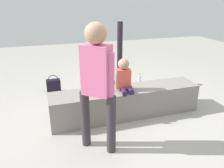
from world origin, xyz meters
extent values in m
plane|color=#A5A096|center=(0.00, 0.00, 0.00)|extent=(12.00, 12.00, 0.00)
cube|color=gray|center=(0.00, 0.00, 0.22)|extent=(2.32, 0.46, 0.44)
cylinder|color=#251946|center=(-0.09, -0.14, 0.48)|extent=(0.13, 0.26, 0.08)
cylinder|color=#251946|center=(0.02, -0.11, 0.48)|extent=(0.13, 0.26, 0.08)
cube|color=#E35345|center=(-0.06, -0.02, 0.63)|extent=(0.23, 0.17, 0.28)
sphere|color=tan|center=(-0.06, -0.02, 0.85)|extent=(0.16, 0.16, 0.16)
cylinder|color=tan|center=(-0.17, -0.04, 0.62)|extent=(0.05, 0.05, 0.21)
cylinder|color=tan|center=(0.06, 0.01, 0.62)|extent=(0.05, 0.05, 0.21)
cylinder|color=#312B30|center=(-0.48, -0.78, 0.37)|extent=(0.11, 0.11, 0.73)
cylinder|color=#312B30|center=(-0.74, -0.56, 0.37)|extent=(0.11, 0.11, 0.73)
cube|color=#DE6395|center=(-0.61, -0.67, 1.01)|extent=(0.36, 0.34, 0.56)
sphere|color=tan|center=(-0.61, -0.67, 1.41)|extent=(0.23, 0.23, 0.23)
cylinder|color=#DE6395|center=(-0.49, -0.78, 0.96)|extent=(0.09, 0.09, 0.53)
cylinder|color=#DE6395|center=(-0.74, -0.56, 0.96)|extent=(0.09, 0.09, 0.53)
cylinder|color=yellow|center=(-0.33, 0.00, 0.45)|extent=(0.22, 0.22, 0.01)
cylinder|color=#96663F|center=(-0.33, 0.00, 0.48)|extent=(0.10, 0.10, 0.04)
cylinder|color=silver|center=(-0.33, 0.00, 0.51)|extent=(0.10, 0.10, 0.01)
cube|color=silver|center=(-0.27, -0.01, 0.46)|extent=(0.11, 0.04, 0.00)
cube|color=#B259BF|center=(-1.00, 0.62, 0.12)|extent=(0.19, 0.12, 0.24)
torus|color=white|center=(-1.04, 0.62, 0.24)|extent=(0.08, 0.01, 0.08)
torus|color=white|center=(-0.96, 0.62, 0.24)|extent=(0.08, 0.01, 0.08)
cylinder|color=black|center=(0.34, 1.26, 0.02)|extent=(0.36, 0.36, 0.04)
cylinder|color=black|center=(0.34, 1.26, 0.67)|extent=(0.11, 0.11, 1.27)
cylinder|color=silver|center=(0.79, 1.23, 0.08)|extent=(0.06, 0.06, 0.16)
cone|color=silver|center=(0.79, 1.23, 0.17)|extent=(0.05, 0.05, 0.03)
cylinder|color=#268C3F|center=(0.79, 1.23, 0.19)|extent=(0.03, 0.03, 0.02)
cube|color=black|center=(-1.02, 1.26, 0.13)|extent=(0.26, 0.14, 0.26)
torus|color=black|center=(-1.02, 1.26, 0.26)|extent=(0.20, 0.01, 0.20)
camera|label=1|loc=(-1.15, -2.91, 1.76)|focal=35.66mm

